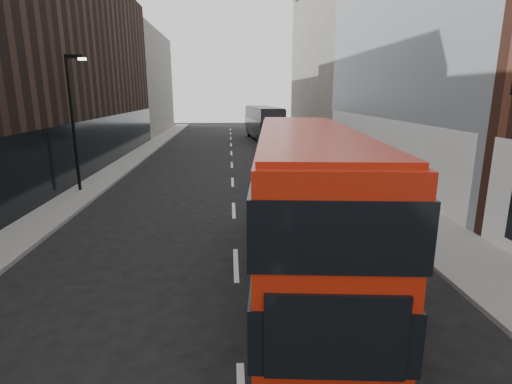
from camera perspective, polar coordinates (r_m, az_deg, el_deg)
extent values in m
cube|color=slate|center=(30.11, 10.99, 3.79)|extent=(3.00, 80.00, 0.15)
cube|color=slate|center=(30.17, -18.86, 3.32)|extent=(2.00, 80.00, 0.15)
cube|color=#A2A8AC|center=(27.68, 23.03, 22.79)|extent=(5.00, 22.00, 20.00)
cube|color=silver|center=(26.57, 16.81, 6.11)|extent=(0.35, 21.00, 3.80)
cube|color=#625E57|center=(49.20, 10.43, 18.11)|extent=(5.00, 24.00, 18.00)
cube|color=black|center=(35.57, -23.33, 15.68)|extent=(5.00, 24.00, 14.00)
cube|color=#625E57|center=(56.82, -15.85, 14.71)|extent=(5.00, 20.00, 13.00)
cylinder|color=black|center=(23.21, -24.67, 8.73)|extent=(0.16, 0.16, 7.00)
cube|color=black|center=(23.08, -24.59, 17.21)|extent=(0.90, 0.15, 0.18)
cube|color=#FFF2CC|center=(22.94, -23.59, 17.03)|extent=(0.35, 0.22, 0.12)
cube|color=#A01A09|center=(10.91, 7.03, -1.75)|extent=(3.49, 10.87, 3.88)
cube|color=black|center=(11.10, 6.93, -4.89)|extent=(3.62, 10.93, 1.07)
cube|color=black|center=(10.68, 7.19, 3.52)|extent=(3.62, 10.93, 1.07)
cube|color=black|center=(6.21, 11.30, -19.77)|extent=(2.06, 0.29, 1.36)
cube|color=black|center=(16.22, 5.39, 1.74)|extent=(2.06, 0.29, 1.36)
cube|color=#A01A09|center=(10.55, 7.35, 8.61)|extent=(3.35, 10.43, 0.12)
cylinder|color=black|center=(14.68, 1.54, -5.04)|extent=(0.39, 1.00, 0.97)
cylinder|color=black|center=(14.82, 9.82, -5.06)|extent=(0.39, 1.00, 0.97)
cylinder|color=black|center=(8.51, 1.09, -20.19)|extent=(0.39, 1.00, 0.97)
cylinder|color=black|center=(8.75, 16.04, -19.75)|extent=(0.39, 1.00, 0.97)
cube|color=black|center=(46.35, 1.06, 9.96)|extent=(3.68, 11.61, 3.22)
cube|color=black|center=(46.36, 1.06, 9.71)|extent=(3.80, 11.67, 1.14)
cube|color=black|center=(40.74, 2.52, 9.33)|extent=(2.20, 0.29, 1.45)
cube|color=black|center=(51.99, -0.09, 10.35)|extent=(2.20, 0.29, 1.45)
cube|color=black|center=(46.26, 1.07, 11.99)|extent=(3.53, 11.15, 0.12)
cylinder|color=black|center=(49.88, -1.02, 8.52)|extent=(0.41, 1.06, 1.04)
cylinder|color=black|center=(50.26, 1.60, 8.55)|extent=(0.41, 1.06, 1.04)
cylinder|color=black|center=(42.70, 0.41, 7.60)|extent=(0.41, 1.06, 1.04)
cylinder|color=black|center=(43.15, 3.44, 7.64)|extent=(0.41, 1.06, 1.04)
imported|color=black|center=(16.49, 5.25, -1.86)|extent=(2.38, 4.79, 1.57)
imported|color=gray|center=(22.88, 2.02, 2.30)|extent=(1.70, 3.98, 1.28)
imported|color=black|center=(31.28, 4.44, 5.54)|extent=(2.58, 5.02, 1.39)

